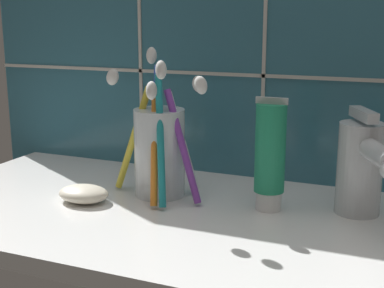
{
  "coord_description": "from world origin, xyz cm",
  "views": [
    {
      "loc": [
        21.47,
        -56.22,
        24.91
      ],
      "look_at": [
        -2.66,
        1.87,
        10.03
      ],
      "focal_mm": 50.0,
      "sensor_mm": 36.0,
      "label": 1
    }
  ],
  "objects_px": {
    "toothbrush_cup": "(160,148)",
    "sink_faucet": "(362,165)",
    "soap_bar": "(84,194)",
    "toothpaste_tube": "(270,155)"
  },
  "relations": [
    {
      "from": "sink_faucet",
      "to": "soap_bar",
      "type": "height_order",
      "value": "sink_faucet"
    },
    {
      "from": "sink_faucet",
      "to": "soap_bar",
      "type": "bearing_deg",
      "value": -100.95
    },
    {
      "from": "sink_faucet",
      "to": "soap_bar",
      "type": "relative_size",
      "value": 1.9
    },
    {
      "from": "toothbrush_cup",
      "to": "sink_faucet",
      "type": "distance_m",
      "value": 0.25
    },
    {
      "from": "toothbrush_cup",
      "to": "toothpaste_tube",
      "type": "height_order",
      "value": "toothbrush_cup"
    },
    {
      "from": "toothbrush_cup",
      "to": "sink_faucet",
      "type": "height_order",
      "value": "toothbrush_cup"
    },
    {
      "from": "toothpaste_tube",
      "to": "sink_faucet",
      "type": "distance_m",
      "value": 0.11
    },
    {
      "from": "soap_bar",
      "to": "toothbrush_cup",
      "type": "bearing_deg",
      "value": 37.87
    },
    {
      "from": "soap_bar",
      "to": "toothpaste_tube",
      "type": "bearing_deg",
      "value": 15.74
    },
    {
      "from": "toothbrush_cup",
      "to": "toothpaste_tube",
      "type": "relative_size",
      "value": 1.39
    }
  ]
}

